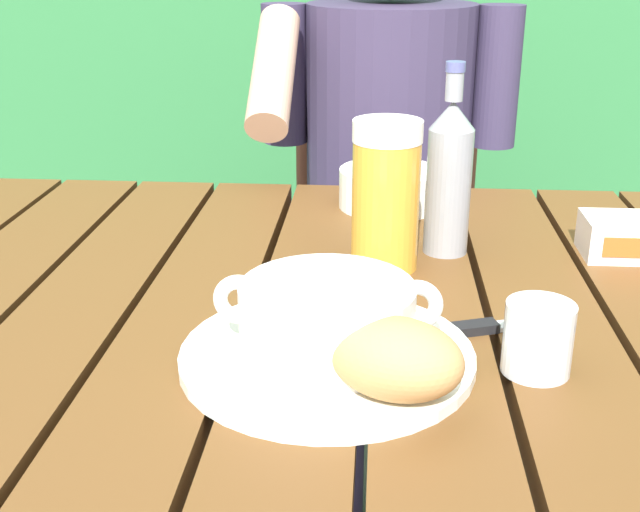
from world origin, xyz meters
The scene contains 12 objects.
dining_table centered at (0.00, 0.00, 0.65)m, with size 1.17×0.92×0.75m.
chair_near_diner centered at (0.09, 0.90, 0.46)m, with size 0.43×0.47×0.94m.
person_eating centered at (0.09, 0.70, 0.72)m, with size 0.48×0.47×1.23m.
serving_plate centered at (0.03, -0.14, 0.75)m, with size 0.28×0.28×0.01m.
soup_bowl centered at (0.03, -0.14, 0.80)m, with size 0.22×0.17×0.08m.
bread_roll centered at (0.09, -0.21, 0.80)m, with size 0.14×0.12×0.07m.
beer_glass centered at (0.08, 0.11, 0.84)m, with size 0.08×0.08×0.18m.
beer_bottle centered at (0.16, 0.17, 0.85)m, with size 0.06×0.06×0.24m.
water_glass_small centered at (0.23, -0.14, 0.78)m, with size 0.06×0.06×0.07m.
butter_tub centered at (0.39, 0.17, 0.77)m, with size 0.11×0.08×0.05m.
table_knife centered at (0.20, -0.06, 0.75)m, with size 0.14×0.06×0.01m.
diner_bowl centered at (0.09, 0.36, 0.78)m, with size 0.15×0.15×0.06m.
Camera 1 is at (0.07, -0.83, 1.13)m, focal length 45.52 mm.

